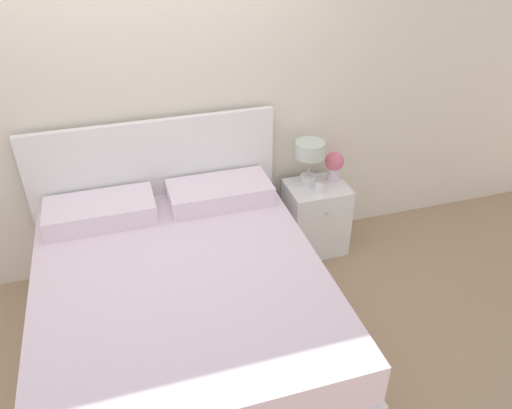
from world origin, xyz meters
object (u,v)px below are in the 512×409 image
object	(u,v)px
bed	(182,302)
teacup	(318,189)
nightstand	(315,217)
table_lamp	(310,154)
flower_vase	(334,164)

from	to	relation	value
bed	teacup	xyz separation A→B (m)	(1.15, 0.60, 0.28)
nightstand	teacup	distance (m)	0.33
bed	table_lamp	world-z (taller)	bed
nightstand	table_lamp	xyz separation A→B (m)	(-0.06, 0.06, 0.54)
table_lamp	flower_vase	world-z (taller)	table_lamp
nightstand	table_lamp	world-z (taller)	table_lamp
bed	teacup	bearing A→B (deg)	27.68
nightstand	table_lamp	bearing A→B (deg)	135.83
bed	teacup	size ratio (longest dim) A/B	19.53
bed	nightstand	distance (m)	1.36
table_lamp	teacup	distance (m)	0.26
table_lamp	teacup	bearing A→B (deg)	-79.20
flower_vase	teacup	bearing A→B (deg)	-141.68
bed	teacup	world-z (taller)	bed
nightstand	flower_vase	xyz separation A→B (m)	(0.16, 0.06, 0.42)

